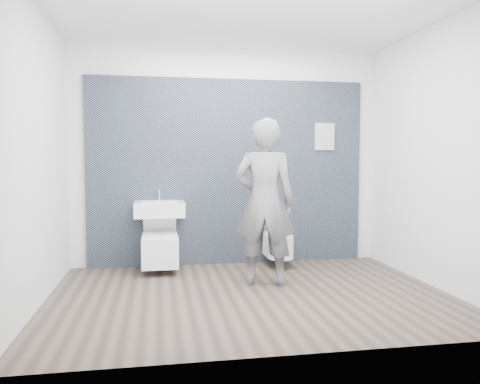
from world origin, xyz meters
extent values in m
plane|color=brown|center=(0.00, 0.00, 0.00)|extent=(4.00, 4.00, 0.00)
plane|color=silver|center=(0.00, 1.50, 1.40)|extent=(4.00, 0.00, 4.00)
plane|color=silver|center=(0.00, -1.50, 1.40)|extent=(4.00, 0.00, 4.00)
plane|color=silver|center=(-2.00, 0.00, 1.40)|extent=(0.00, 3.00, 3.00)
plane|color=silver|center=(2.00, 0.00, 1.40)|extent=(0.00, 3.00, 3.00)
plane|color=white|center=(0.00, 0.00, 2.80)|extent=(4.00, 4.00, 0.00)
cube|color=black|center=(0.00, 1.47, 0.00)|extent=(3.60, 0.06, 2.40)
cube|color=white|center=(-0.89, 1.21, 0.76)|extent=(0.60, 0.45, 0.18)
cube|color=silver|center=(-0.89, 1.19, 0.85)|extent=(0.42, 0.30, 0.03)
cylinder|color=silver|center=(-0.89, 1.38, 0.92)|extent=(0.02, 0.02, 0.15)
cylinder|color=silver|center=(-0.89, 1.33, 0.99)|extent=(0.02, 0.10, 0.02)
cylinder|color=silver|center=(-0.89, 1.42, 0.61)|extent=(0.04, 0.04, 0.12)
cube|color=white|center=(-0.89, 1.13, 0.27)|extent=(0.43, 0.62, 0.36)
cylinder|color=silver|center=(-0.89, 1.08, 0.43)|extent=(0.30, 0.30, 0.03)
cube|color=white|center=(-0.89, 1.08, 0.46)|extent=(0.41, 0.50, 0.02)
cube|color=white|center=(-0.89, 1.25, 0.65)|extent=(0.41, 0.30, 0.37)
cube|color=silver|center=(-0.89, 1.41, 0.13)|extent=(0.11, 0.06, 0.08)
cube|color=white|center=(0.60, 1.25, 0.25)|extent=(0.32, 0.37, 0.27)
cylinder|color=white|center=(0.60, 1.07, 0.25)|extent=(0.32, 0.32, 0.27)
cube|color=white|center=(0.60, 1.23, 0.40)|extent=(0.30, 0.35, 0.03)
cylinder|color=white|center=(0.60, 1.05, 0.40)|extent=(0.30, 0.30, 0.03)
cube|color=silver|center=(0.60, 1.41, 0.16)|extent=(0.09, 0.06, 0.08)
cube|color=white|center=(1.29, 1.43, 0.00)|extent=(0.27, 0.03, 0.36)
imported|color=slate|center=(0.23, 0.35, 0.90)|extent=(0.75, 0.60, 1.81)
camera|label=1|loc=(-0.90, -4.57, 1.37)|focal=35.00mm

